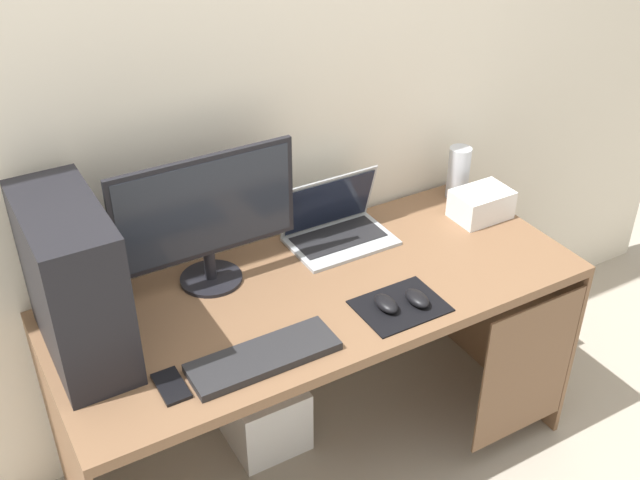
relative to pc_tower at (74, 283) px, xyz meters
The scene contains 14 objects.
ground_plane 1.20m from the pc_tower, ahead, with size 8.00×8.00×0.00m, color #9E9384.
wall_back 0.83m from the pc_tower, 23.11° to the left, with size 4.00×0.05×2.60m.
desk 0.81m from the pc_tower, ahead, with size 1.66×0.68×0.74m.
pc_tower is the anchor object (origin of this frame).
monitor 0.44m from the pc_tower, 15.86° to the left, with size 0.57×0.20×0.43m.
laptop 0.92m from the pc_tower, ahead, with size 0.34×0.23×0.23m.
speaker 1.45m from the pc_tower, ahead, with size 0.08×0.08×0.20m, color #B7BCC6.
projector 1.42m from the pc_tower, ahead, with size 0.20×0.14×0.10m, color white.
keyboard 0.54m from the pc_tower, 35.53° to the right, with size 0.42×0.14×0.02m, color #232326.
mousepad 0.93m from the pc_tower, 17.86° to the right, with size 0.26×0.20×0.01m, color black.
mouse_left 0.89m from the pc_tower, 18.15° to the right, with size 0.06×0.10×0.03m, color black.
mouse_right 0.98m from the pc_tower, 17.80° to the right, with size 0.06×0.10×0.03m, color black.
cell_phone 0.37m from the pc_tower, 60.88° to the right, with size 0.07×0.13×0.01m, color black.
subwoofer 1.01m from the pc_tower, ahead, with size 0.26×0.26×0.26m, color white.
Camera 1 is at (-0.95, -1.65, 2.15)m, focal length 43.00 mm.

